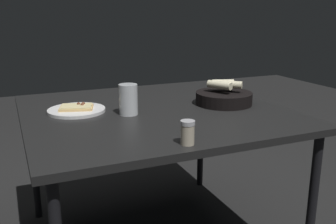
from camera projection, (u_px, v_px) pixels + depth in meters
dining_table at (154, 119)px, 1.81m from camera, size 1.18×1.14×0.71m
pizza_plate at (77, 110)px, 1.75m from camera, size 0.26×0.26×0.04m
bread_basket at (224, 97)px, 1.88m from camera, size 0.28×0.28×0.12m
beer_glass at (128, 101)px, 1.69m from camera, size 0.08×0.08×0.14m
pepper_shaker at (188, 134)px, 1.31m from camera, size 0.05×0.05×0.09m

